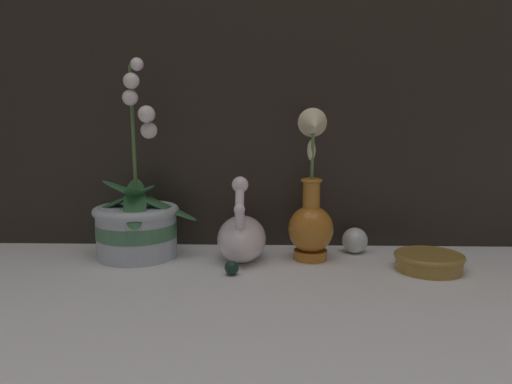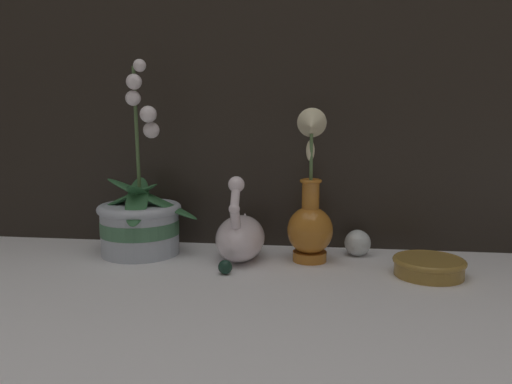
% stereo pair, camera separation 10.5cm
% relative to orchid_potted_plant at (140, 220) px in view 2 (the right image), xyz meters
% --- Properties ---
extents(ground_plane, '(2.80, 2.80, 0.00)m').
position_rel_orchid_potted_plant_xyz_m(ground_plane, '(0.29, -0.19, -0.08)').
color(ground_plane, white).
extents(orchid_potted_plant, '(0.25, 0.24, 0.43)m').
position_rel_orchid_potted_plant_xyz_m(orchid_potted_plant, '(0.00, 0.00, 0.00)').
color(orchid_potted_plant, '#B2BCCC').
rests_on(orchid_potted_plant, ground_plane).
extents(swan_figurine, '(0.11, 0.18, 0.19)m').
position_rel_orchid_potted_plant_xyz_m(swan_figurine, '(0.23, -0.02, -0.02)').
color(swan_figurine, white).
rests_on(swan_figurine, ground_plane).
extents(blue_vase, '(0.10, 0.11, 0.33)m').
position_rel_orchid_potted_plant_xyz_m(blue_vase, '(0.38, -0.01, 0.03)').
color(blue_vase, '#B26B23').
rests_on(blue_vase, ground_plane).
extents(glass_sphere, '(0.06, 0.06, 0.06)m').
position_rel_orchid_potted_plant_xyz_m(glass_sphere, '(0.49, 0.05, -0.05)').
color(glass_sphere, silver).
rests_on(glass_sphere, ground_plane).
extents(amber_dish, '(0.14, 0.14, 0.04)m').
position_rel_orchid_potted_plant_xyz_m(amber_dish, '(0.62, -0.08, -0.06)').
color(amber_dish, olive).
rests_on(amber_dish, ground_plane).
extents(glass_bauble, '(0.03, 0.03, 0.03)m').
position_rel_orchid_potted_plant_xyz_m(glass_bauble, '(0.22, -0.12, -0.06)').
color(glass_bauble, '#142D23').
rests_on(glass_bauble, ground_plane).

